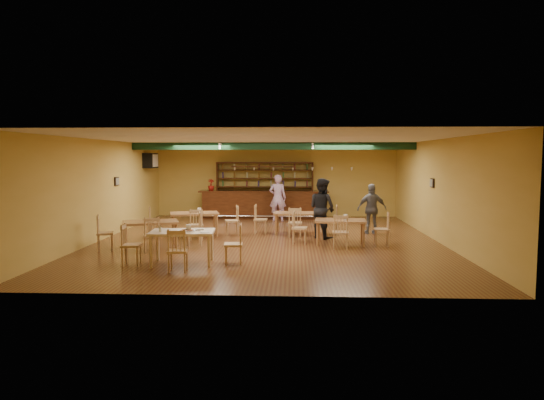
{
  "coord_description": "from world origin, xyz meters",
  "views": [
    {
      "loc": [
        0.79,
        -14.57,
        2.48
      ],
      "look_at": [
        0.08,
        0.6,
        1.15
      ],
      "focal_mm": 32.34,
      "sensor_mm": 36.0,
      "label": 1
    }
  ],
  "objects_px": {
    "bar_counter": "(264,205)",
    "near_table": "(183,248)",
    "dining_table_d": "(340,232)",
    "patron_right_a": "(322,208)",
    "dining_table_b": "(296,223)",
    "patron_bar": "(278,198)",
    "dining_table_c": "(151,234)",
    "dining_table_a": "(195,224)"
  },
  "relations": [
    {
      "from": "dining_table_a",
      "to": "dining_table_b",
      "type": "distance_m",
      "value": 3.24
    },
    {
      "from": "bar_counter",
      "to": "dining_table_a",
      "type": "height_order",
      "value": "bar_counter"
    },
    {
      "from": "dining_table_d",
      "to": "dining_table_c",
      "type": "bearing_deg",
      "value": -167.16
    },
    {
      "from": "near_table",
      "to": "patron_bar",
      "type": "xyz_separation_m",
      "value": [
        1.94,
        7.79,
        0.52
      ]
    },
    {
      "from": "near_table",
      "to": "patron_bar",
      "type": "relative_size",
      "value": 0.8
    },
    {
      "from": "dining_table_c",
      "to": "dining_table_b",
      "type": "bearing_deg",
      "value": 14.78
    },
    {
      "from": "patron_right_a",
      "to": "dining_table_d",
      "type": "bearing_deg",
      "value": 160.2
    },
    {
      "from": "dining_table_d",
      "to": "patron_right_a",
      "type": "distance_m",
      "value": 1.3
    },
    {
      "from": "bar_counter",
      "to": "dining_table_b",
      "type": "bearing_deg",
      "value": -72.07
    },
    {
      "from": "bar_counter",
      "to": "dining_table_a",
      "type": "bearing_deg",
      "value": -112.53
    },
    {
      "from": "dining_table_a",
      "to": "patron_bar",
      "type": "bearing_deg",
      "value": 41.39
    },
    {
      "from": "near_table",
      "to": "dining_table_d",
      "type": "bearing_deg",
      "value": 30.45
    },
    {
      "from": "dining_table_b",
      "to": "near_table",
      "type": "relative_size",
      "value": 0.96
    },
    {
      "from": "dining_table_c",
      "to": "patron_bar",
      "type": "bearing_deg",
      "value": 41.71
    },
    {
      "from": "patron_bar",
      "to": "patron_right_a",
      "type": "xyz_separation_m",
      "value": [
        1.5,
        -3.95,
        0.01
      ]
    },
    {
      "from": "dining_table_c",
      "to": "patron_bar",
      "type": "height_order",
      "value": "patron_bar"
    },
    {
      "from": "dining_table_c",
      "to": "patron_bar",
      "type": "xyz_separation_m",
      "value": [
        3.29,
        5.78,
        0.54
      ]
    },
    {
      "from": "dining_table_b",
      "to": "dining_table_c",
      "type": "height_order",
      "value": "dining_table_c"
    },
    {
      "from": "bar_counter",
      "to": "dining_table_a",
      "type": "xyz_separation_m",
      "value": [
        -1.9,
        -4.58,
        -0.19
      ]
    },
    {
      "from": "dining_table_c",
      "to": "patron_right_a",
      "type": "height_order",
      "value": "patron_right_a"
    },
    {
      "from": "bar_counter",
      "to": "dining_table_c",
      "type": "height_order",
      "value": "bar_counter"
    },
    {
      "from": "dining_table_d",
      "to": "near_table",
      "type": "bearing_deg",
      "value": -140.01
    },
    {
      "from": "bar_counter",
      "to": "dining_table_c",
      "type": "relative_size",
      "value": 3.54
    },
    {
      "from": "bar_counter",
      "to": "patron_right_a",
      "type": "distance_m",
      "value": 5.22
    },
    {
      "from": "patron_right_a",
      "to": "near_table",
      "type": "bearing_deg",
      "value": 95.23
    },
    {
      "from": "dining_table_a",
      "to": "near_table",
      "type": "xyz_separation_m",
      "value": [
        0.55,
        -4.04,
        0.02
      ]
    },
    {
      "from": "dining_table_b",
      "to": "patron_right_a",
      "type": "bearing_deg",
      "value": -42.78
    },
    {
      "from": "near_table",
      "to": "dining_table_a",
      "type": "bearing_deg",
      "value": 92.84
    },
    {
      "from": "dining_table_a",
      "to": "dining_table_c",
      "type": "bearing_deg",
      "value": -126.5
    },
    {
      "from": "dining_table_b",
      "to": "bar_counter",
      "type": "bearing_deg",
      "value": 110.15
    },
    {
      "from": "dining_table_b",
      "to": "patron_bar",
      "type": "height_order",
      "value": "patron_bar"
    },
    {
      "from": "dining_table_c",
      "to": "dining_table_d",
      "type": "bearing_deg",
      "value": -10.47
    },
    {
      "from": "bar_counter",
      "to": "near_table",
      "type": "relative_size",
      "value": 3.58
    },
    {
      "from": "bar_counter",
      "to": "dining_table_d",
      "type": "distance_m",
      "value": 6.39
    },
    {
      "from": "near_table",
      "to": "patron_bar",
      "type": "distance_m",
      "value": 8.05
    },
    {
      "from": "bar_counter",
      "to": "patron_bar",
      "type": "distance_m",
      "value": 1.07
    },
    {
      "from": "dining_table_c",
      "to": "patron_right_a",
      "type": "distance_m",
      "value": 5.15
    },
    {
      "from": "dining_table_a",
      "to": "dining_table_d",
      "type": "height_order",
      "value": "dining_table_a"
    },
    {
      "from": "near_table",
      "to": "patron_right_a",
      "type": "bearing_deg",
      "value": 43.27
    },
    {
      "from": "dining_table_b",
      "to": "patron_right_a",
      "type": "distance_m",
      "value": 1.27
    },
    {
      "from": "dining_table_c",
      "to": "patron_bar",
      "type": "distance_m",
      "value": 6.67
    },
    {
      "from": "patron_bar",
      "to": "patron_right_a",
      "type": "height_order",
      "value": "patron_right_a"
    }
  ]
}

